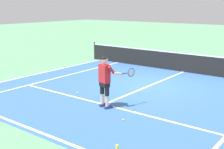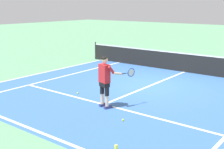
{
  "view_description": "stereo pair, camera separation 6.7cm",
  "coord_description": "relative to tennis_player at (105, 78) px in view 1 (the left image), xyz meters",
  "views": [
    {
      "loc": [
        6.15,
        -10.65,
        3.33
      ],
      "look_at": [
        0.22,
        -2.95,
        1.05
      ],
      "focal_mm": 48.02,
      "sensor_mm": 36.0,
      "label": 1
    },
    {
      "loc": [
        6.2,
        -10.61,
        3.33
      ],
      "look_at": [
        0.22,
        -2.95,
        1.05
      ],
      "focal_mm": 48.02,
      "sensor_mm": 36.0,
      "label": 2
    }
  ],
  "objects": [
    {
      "name": "line_doubles_left",
      "position": [
        -5.72,
        1.98,
        -0.99
      ],
      "size": [
        0.1,
        9.22,
        0.01
      ],
      "primitive_type": "cube",
      "color": "white",
      "rests_on": "ground"
    },
    {
      "name": "court_inner_surface",
      "position": [
        -0.23,
        1.98,
        -0.99
      ],
      "size": [
        10.98,
        9.62,
        0.0
      ],
      "primitive_type": "cube",
      "color": "#3866A8",
      "rests_on": "ground"
    },
    {
      "name": "line_service",
      "position": [
        -0.23,
        0.19,
        -0.99
      ],
      "size": [
        8.23,
        0.1,
        0.01
      ],
      "primitive_type": "cube",
      "color": "white",
      "rests_on": "ground"
    },
    {
      "name": "tennis_ball_near_feet",
      "position": [
        -1.8,
        0.53,
        -0.96
      ],
      "size": [
        0.07,
        0.07,
        0.07
      ],
      "primitive_type": "sphere",
      "color": "#CCE02D",
      "rests_on": "ground"
    },
    {
      "name": "tennis_ball_by_baseline",
      "position": [
        1.16,
        -0.61,
        -0.96
      ],
      "size": [
        0.07,
        0.07,
        0.07
      ],
      "primitive_type": "sphere",
      "color": "#CCE02D",
      "rests_on": "ground"
    },
    {
      "name": "line_baseline",
      "position": [
        -0.23,
        -2.62,
        -0.99
      ],
      "size": [
        10.98,
        0.1,
        0.01
      ],
      "primitive_type": "cube",
      "color": "white",
      "rests_on": "ground"
    },
    {
      "name": "tennis_player",
      "position": [
        0.0,
        0.0,
        0.0
      ],
      "size": [
        0.87,
        1.04,
        1.71
      ],
      "color": "navy",
      "rests_on": "ground"
    },
    {
      "name": "ground_plane",
      "position": [
        -0.23,
        3.32,
        -0.99
      ],
      "size": [
        80.0,
        80.0,
        0.0
      ],
      "primitive_type": "plane",
      "color": "#609E70"
    },
    {
      "name": "line_centre_service",
      "position": [
        -0.23,
        3.39,
        -0.99
      ],
      "size": [
        0.1,
        6.4,
        0.01
      ],
      "primitive_type": "cube",
      "color": "white",
      "rests_on": "ground"
    },
    {
      "name": "line_singles_left",
      "position": [
        -4.35,
        1.98,
        -0.99
      ],
      "size": [
        0.1,
        9.22,
        0.01
      ],
      "primitive_type": "cube",
      "color": "white",
      "rests_on": "ground"
    },
    {
      "name": "tennis_net",
      "position": [
        -0.23,
        6.59,
        -0.49
      ],
      "size": [
        11.96,
        0.08,
        1.07
      ],
      "color": "#333338",
      "rests_on": "ground"
    }
  ]
}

